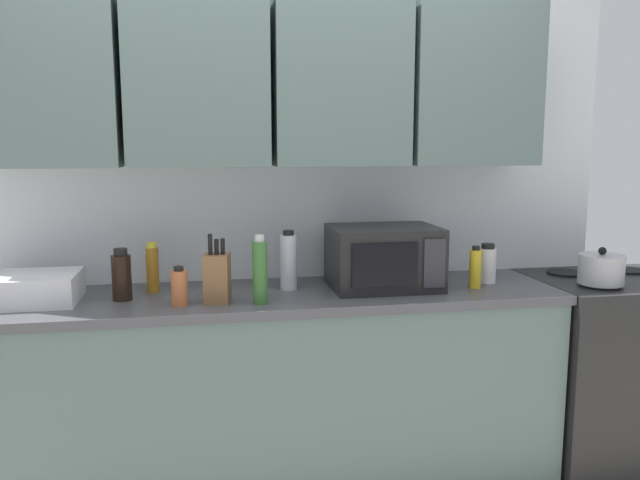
# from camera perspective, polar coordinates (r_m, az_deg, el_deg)

# --- Properties ---
(wall_back_with_cabinets) EXTENTS (3.40, 0.38, 2.60)m
(wall_back_with_cabinets) POSITION_cam_1_polar(r_m,az_deg,el_deg) (2.93, -4.75, 9.30)
(wall_back_with_cabinets) COLOR white
(wall_back_with_cabinets) RESTS_ON ground_plane
(counter_run) EXTENTS (2.53, 0.63, 0.90)m
(counter_run) POSITION_cam_1_polar(r_m,az_deg,el_deg) (2.91, -3.98, -13.40)
(counter_run) COLOR slate
(counter_run) RESTS_ON ground_plane
(stove_range) EXTENTS (0.76, 0.64, 0.91)m
(stove_range) POSITION_cam_1_polar(r_m,az_deg,el_deg) (3.48, 24.71, -10.45)
(stove_range) COLOR black
(stove_range) RESTS_ON ground_plane
(kettle) EXTENTS (0.20, 0.20, 0.17)m
(kettle) POSITION_cam_1_polar(r_m,az_deg,el_deg) (3.14, 24.25, -2.44)
(kettle) COLOR #B2B2B7
(kettle) RESTS_ON stove_range
(microwave) EXTENTS (0.48, 0.37, 0.28)m
(microwave) POSITION_cam_1_polar(r_m,az_deg,el_deg) (2.84, 5.83, -1.58)
(microwave) COLOR black
(microwave) RESTS_ON counter_run
(dish_rack) EXTENTS (0.38, 0.30, 0.12)m
(dish_rack) POSITION_cam_1_polar(r_m,az_deg,el_deg) (2.83, -24.90, -4.04)
(dish_rack) COLOR silver
(dish_rack) RESTS_ON counter_run
(knife_block) EXTENTS (0.12, 0.14, 0.29)m
(knife_block) POSITION_cam_1_polar(r_m,az_deg,el_deg) (2.61, -9.35, -3.37)
(knife_block) COLOR brown
(knife_block) RESTS_ON counter_run
(bottle_yellow_mustard) EXTENTS (0.05, 0.05, 0.19)m
(bottle_yellow_mustard) POSITION_cam_1_polar(r_m,az_deg,el_deg) (2.92, 13.97, -2.51)
(bottle_yellow_mustard) COLOR gold
(bottle_yellow_mustard) RESTS_ON counter_run
(bottle_white_jar) EXTENTS (0.08, 0.08, 0.19)m
(bottle_white_jar) POSITION_cam_1_polar(r_m,az_deg,el_deg) (3.04, 15.00, -2.14)
(bottle_white_jar) COLOR white
(bottle_white_jar) RESTS_ON counter_run
(bottle_amber_vinegar) EXTENTS (0.06, 0.06, 0.22)m
(bottle_amber_vinegar) POSITION_cam_1_polar(r_m,az_deg,el_deg) (2.85, -15.03, -2.50)
(bottle_amber_vinegar) COLOR #AD701E
(bottle_amber_vinegar) RESTS_ON counter_run
(bottle_spice_jar) EXTENTS (0.07, 0.07, 0.16)m
(bottle_spice_jar) POSITION_cam_1_polar(r_m,az_deg,el_deg) (2.59, -12.70, -4.24)
(bottle_spice_jar) COLOR #BC6638
(bottle_spice_jar) RESTS_ON counter_run
(bottle_green_oil) EXTENTS (0.06, 0.06, 0.28)m
(bottle_green_oil) POSITION_cam_1_polar(r_m,az_deg,el_deg) (2.56, -5.50, -2.86)
(bottle_green_oil) COLOR #386B2D
(bottle_green_oil) RESTS_ON counter_run
(bottle_soy_dark) EXTENTS (0.08, 0.08, 0.22)m
(bottle_soy_dark) POSITION_cam_1_polar(r_m,az_deg,el_deg) (2.74, -17.63, -3.15)
(bottle_soy_dark) COLOR black
(bottle_soy_dark) RESTS_ON counter_run
(bottle_clear_tall) EXTENTS (0.08, 0.08, 0.27)m
(bottle_clear_tall) POSITION_cam_1_polar(r_m,az_deg,el_deg) (2.80, -2.88, -1.95)
(bottle_clear_tall) COLOR silver
(bottle_clear_tall) RESTS_ON counter_run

